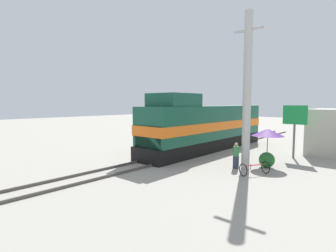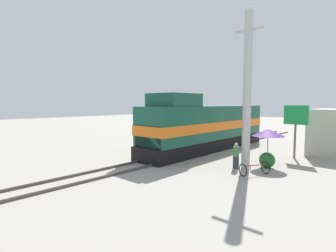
% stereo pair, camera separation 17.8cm
% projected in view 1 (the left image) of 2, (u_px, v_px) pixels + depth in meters
% --- Properties ---
extents(ground_plane, '(120.00, 120.00, 0.00)m').
position_uv_depth(ground_plane, '(186.00, 154.00, 20.41)').
color(ground_plane, gray).
extents(rail_near, '(0.08, 42.63, 0.15)m').
position_uv_depth(rail_near, '(179.00, 152.00, 20.88)').
color(rail_near, '#4C4742').
rests_on(rail_near, ground_plane).
extents(rail_far, '(0.08, 42.63, 0.15)m').
position_uv_depth(rail_far, '(194.00, 155.00, 19.93)').
color(rail_far, '#4C4742').
rests_on(rail_far, ground_plane).
extents(locomotive, '(2.90, 15.08, 4.68)m').
position_uv_depth(locomotive, '(205.00, 126.00, 22.17)').
color(locomotive, black).
rests_on(locomotive, ground_plane).
extents(utility_pole, '(1.80, 0.49, 9.43)m').
position_uv_depth(utility_pole, '(247.00, 90.00, 15.76)').
color(utility_pole, '#B2B2AD').
rests_on(utility_pole, ground_plane).
extents(vendor_umbrella, '(1.98, 1.98, 2.37)m').
position_uv_depth(vendor_umbrella, '(268.00, 132.00, 16.57)').
color(vendor_umbrella, '#4C4C4C').
rests_on(vendor_umbrella, ground_plane).
extents(billboard_sign, '(1.66, 0.12, 3.83)m').
position_uv_depth(billboard_sign, '(295.00, 119.00, 18.91)').
color(billboard_sign, '#595959').
rests_on(billboard_sign, ground_plane).
extents(shrub_cluster, '(0.96, 0.96, 0.96)m').
position_uv_depth(shrub_cluster, '(267.00, 160.00, 16.23)').
color(shrub_cluster, '#236028').
rests_on(shrub_cluster, ground_plane).
extents(person_bystander, '(0.34, 0.34, 1.59)m').
position_uv_depth(person_bystander, '(236.00, 155.00, 15.99)').
color(person_bystander, '#2D3347').
rests_on(person_bystander, ground_plane).
extents(bicycle, '(1.35, 1.72, 0.70)m').
position_uv_depth(bicycle, '(255.00, 169.00, 14.56)').
color(bicycle, black).
rests_on(bicycle, ground_plane).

